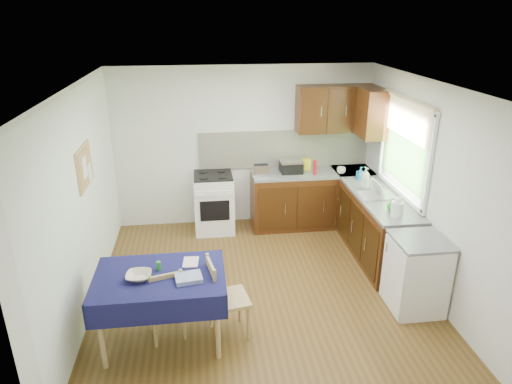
{
  "coord_description": "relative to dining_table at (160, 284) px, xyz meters",
  "views": [
    {
      "loc": [
        -0.68,
        -4.75,
        3.22
      ],
      "look_at": [
        -0.03,
        0.31,
        1.2
      ],
      "focal_mm": 32.0,
      "sensor_mm": 36.0,
      "label": 1
    }
  ],
  "objects": [
    {
      "name": "floor",
      "position": [
        1.14,
        0.77,
        -0.68
      ],
      "size": [
        4.2,
        4.2,
        0.0
      ],
      "primitive_type": "plane",
      "color": "#553816",
      "rests_on": "ground"
    },
    {
      "name": "ceiling",
      "position": [
        1.14,
        0.77,
        1.82
      ],
      "size": [
        4.0,
        4.2,
        0.02
      ],
      "primitive_type": "cube",
      "color": "white",
      "rests_on": "wall_back"
    },
    {
      "name": "wall_back",
      "position": [
        1.14,
        2.87,
        0.57
      ],
      "size": [
        4.0,
        0.02,
        2.5
      ],
      "primitive_type": "cube",
      "color": "silver",
      "rests_on": "ground"
    },
    {
      "name": "wall_front",
      "position": [
        1.14,
        -1.33,
        0.57
      ],
      "size": [
        4.0,
        0.02,
        2.5
      ],
      "primitive_type": "cube",
      "color": "silver",
      "rests_on": "ground"
    },
    {
      "name": "wall_left",
      "position": [
        -0.86,
        0.77,
        0.57
      ],
      "size": [
        0.02,
        4.2,
        2.5
      ],
      "primitive_type": "cube",
      "color": "white",
      "rests_on": "ground"
    },
    {
      "name": "wall_right",
      "position": [
        3.14,
        0.77,
        0.57
      ],
      "size": [
        0.02,
        4.2,
        2.5
      ],
      "primitive_type": "cube",
      "color": "silver",
      "rests_on": "ground"
    },
    {
      "name": "base_cabinets",
      "position": [
        2.49,
        2.02,
        -0.25
      ],
      "size": [
        1.9,
        2.3,
        0.86
      ],
      "color": "#331209",
      "rests_on": "ground"
    },
    {
      "name": "worktop_back",
      "position": [
        2.19,
        2.57,
        0.2
      ],
      "size": [
        1.9,
        0.6,
        0.04
      ],
      "primitive_type": "cube",
      "color": "slate",
      "rests_on": "base_cabinets"
    },
    {
      "name": "worktop_right",
      "position": [
        2.84,
        1.42,
        0.2
      ],
      "size": [
        0.6,
        1.7,
        0.04
      ],
      "primitive_type": "cube",
      "color": "slate",
      "rests_on": "base_cabinets"
    },
    {
      "name": "worktop_corner",
      "position": [
        2.84,
        2.57,
        0.2
      ],
      "size": [
        0.6,
        0.6,
        0.04
      ],
      "primitive_type": "cube",
      "color": "slate",
      "rests_on": "base_cabinets"
    },
    {
      "name": "splashback",
      "position": [
        1.79,
        2.85,
        0.52
      ],
      "size": [
        2.7,
        0.02,
        0.6
      ],
      "primitive_type": "cube",
      "color": "white",
      "rests_on": "wall_back"
    },
    {
      "name": "upper_cabinets",
      "position": [
        2.66,
        2.57,
        1.17
      ],
      "size": [
        1.2,
        0.85,
        0.7
      ],
      "color": "#331209",
      "rests_on": "wall_back"
    },
    {
      "name": "stove",
      "position": [
        0.64,
        2.57,
        -0.22
      ],
      "size": [
        0.6,
        0.61,
        0.92
      ],
      "color": "white",
      "rests_on": "ground"
    },
    {
      "name": "window",
      "position": [
        3.11,
        1.47,
        0.97
      ],
      "size": [
        0.04,
        1.48,
        1.26
      ],
      "color": "#2F5A25",
      "rests_on": "wall_right"
    },
    {
      "name": "fridge",
      "position": [
        2.84,
        0.22,
        -0.24
      ],
      "size": [
        0.58,
        0.6,
        0.89
      ],
      "color": "white",
      "rests_on": "ground"
    },
    {
      "name": "corkboard",
      "position": [
        -0.83,
        1.07,
        0.92
      ],
      "size": [
        0.04,
        0.62,
        0.47
      ],
      "color": "#A48B52",
      "rests_on": "wall_left"
    },
    {
      "name": "dining_table",
      "position": [
        0.0,
        0.0,
        0.0
      ],
      "size": [
        1.3,
        0.88,
        0.79
      ],
      "rotation": [
        0.0,
        0.0,
        0.02
      ],
      "color": "#0D1037",
      "rests_on": "ground"
    },
    {
      "name": "chair_far",
      "position": [
        0.03,
        0.04,
        -0.23
      ],
      "size": [
        0.46,
        0.46,
        0.85
      ],
      "rotation": [
        0.0,
        0.0,
        3.41
      ],
      "color": "#A48B52",
      "rests_on": "ground"
    },
    {
      "name": "chair_near",
      "position": [
        0.64,
        0.01,
        -0.2
      ],
      "size": [
        0.47,
        0.47,
        0.91
      ],
      "rotation": [
        0.0,
        0.0,
        1.75
      ],
      "color": "#A48B52",
      "rests_on": "ground"
    },
    {
      "name": "toaster",
      "position": [
        1.36,
        2.47,
        0.31
      ],
      "size": [
        0.25,
        0.15,
        0.19
      ],
      "rotation": [
        0.0,
        0.0,
        -0.16
      ],
      "color": "silver",
      "rests_on": "worktop_back"
    },
    {
      "name": "sandwich_press",
      "position": [
        1.84,
        2.59,
        0.31
      ],
      "size": [
        0.33,
        0.29,
        0.2
      ],
      "rotation": [
        0.0,
        0.0,
        0.04
      ],
      "color": "black",
      "rests_on": "worktop_back"
    },
    {
      "name": "sauce_bottle",
      "position": [
        2.19,
        2.43,
        0.33
      ],
      "size": [
        0.05,
        0.05,
        0.22
      ],
      "primitive_type": "cylinder",
      "color": "red",
      "rests_on": "worktop_back"
    },
    {
      "name": "yellow_packet",
      "position": [
        2.1,
        2.67,
        0.31
      ],
      "size": [
        0.14,
        0.1,
        0.18
      ],
      "primitive_type": "cube",
      "rotation": [
        0.0,
        0.0,
        0.07
      ],
      "color": "yellow",
      "rests_on": "worktop_back"
    },
    {
      "name": "dish_rack",
      "position": [
        2.79,
        1.46,
        0.24
      ],
      "size": [
        0.46,
        0.35,
        0.22
      ],
      "rotation": [
        0.0,
        0.0,
        0.0
      ],
      "color": "#949499",
      "rests_on": "worktop_right"
    },
    {
      "name": "kettle",
      "position": [
        2.8,
        0.81,
        0.33
      ],
      "size": [
        0.15,
        0.15,
        0.25
      ],
      "color": "white",
      "rests_on": "worktop_right"
    },
    {
      "name": "cup",
      "position": [
        2.59,
        2.41,
        0.27
      ],
      "size": [
        0.13,
        0.13,
        0.1
      ],
      "primitive_type": "imported",
      "rotation": [
        0.0,
        0.0,
        -0.03
      ],
      "color": "silver",
      "rests_on": "worktop_back"
    },
    {
      "name": "soap_bottle_a",
      "position": [
        2.74,
        1.77,
        0.37
      ],
      "size": [
        0.15,
        0.15,
        0.31
      ],
      "primitive_type": "imported",
      "rotation": [
        0.0,
        0.0,
        0.29
      ],
      "color": "white",
      "rests_on": "worktop_right"
    },
    {
      "name": "soap_bottle_b",
      "position": [
        2.79,
        2.11,
        0.32
      ],
      "size": [
        0.1,
        0.1,
        0.2
      ],
      "primitive_type": "imported",
      "rotation": [
        0.0,
        0.0,
        1.69
      ],
      "color": "#1F71B8",
      "rests_on": "worktop_right"
    },
    {
      "name": "soap_bottle_c",
      "position": [
        2.8,
        0.95,
        0.31
      ],
      "size": [
        0.17,
        0.17,
        0.17
      ],
      "primitive_type": "imported",
      "rotation": [
        0.0,
        0.0,
        3.46
      ],
      "color": "green",
      "rests_on": "worktop_right"
    },
    {
      "name": "plate_bowl",
      "position": [
        -0.19,
        -0.04,
        0.14
      ],
      "size": [
        0.26,
        0.26,
        0.06
      ],
      "primitive_type": "imported",
      "rotation": [
        0.0,
        0.0,
        -0.07
      ],
      "color": "beige",
      "rests_on": "dining_table"
    },
    {
      "name": "book",
      "position": [
        0.23,
        0.2,
        0.11
      ],
      "size": [
        0.17,
        0.23,
        0.02
      ],
      "primitive_type": "imported",
      "rotation": [
        0.0,
        0.0,
        -0.08
      ],
      "color": "white",
      "rests_on": "dining_table"
    },
    {
      "name": "spice_jar",
      "position": [
        -0.01,
        0.1,
        0.15
      ],
      "size": [
        0.05,
        0.05,
        0.09
      ],
      "primitive_type": "cylinder",
      "color": "#227F2B",
      "rests_on": "dining_table"
    },
    {
      "name": "tea_towel",
      "position": [
        0.29,
        -0.12,
        0.13
      ],
      "size": [
        0.28,
        0.24,
        0.05
      ],
      "primitive_type": "cube",
      "rotation": [
        0.0,
        0.0,
        0.16
      ],
      "color": "#274492",
      "rests_on": "dining_table"
    }
  ]
}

